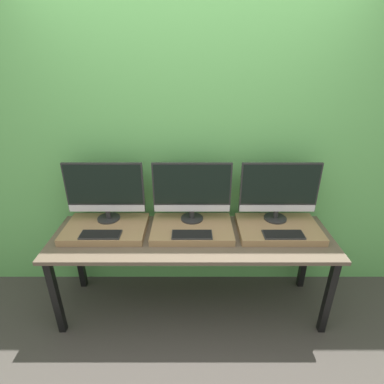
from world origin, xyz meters
TOP-DOWN VIEW (x-y plane):
  - ground_plane at (0.00, 0.00)m, footprint 12.00×12.00m
  - wall_back at (0.00, 0.69)m, footprint 8.00×0.04m
  - workbench at (0.00, 0.31)m, footprint 2.14×0.62m
  - wooden_riser_left at (-0.67, 0.38)m, footprint 0.62×0.41m
  - monitor_left at (-0.67, 0.48)m, footprint 0.60×0.18m
  - keyboard_left at (-0.67, 0.24)m, footprint 0.30×0.12m
  - wooden_riser_center at (0.00, 0.38)m, footprint 0.62×0.41m
  - monitor_center at (0.00, 0.48)m, footprint 0.60×0.18m
  - keyboard_center at (0.00, 0.24)m, footprint 0.30×0.12m
  - wooden_riser_right at (0.67, 0.38)m, footprint 0.62×0.41m
  - monitor_right at (0.67, 0.48)m, footprint 0.60×0.18m
  - keyboard_right at (0.67, 0.24)m, footprint 0.30×0.12m

SIDE VIEW (x-z plane):
  - ground_plane at x=0.00m, z-range 0.00..0.00m
  - workbench at x=0.00m, z-range 0.29..0.99m
  - wooden_riser_left at x=-0.67m, z-range 0.70..0.76m
  - wooden_riser_center at x=0.00m, z-range 0.70..0.76m
  - wooden_riser_right at x=0.67m, z-range 0.70..0.76m
  - keyboard_left at x=-0.67m, z-range 0.76..0.77m
  - keyboard_center at x=0.00m, z-range 0.76..0.77m
  - keyboard_right at x=0.67m, z-range 0.76..0.77m
  - monitor_left at x=-0.67m, z-range 0.78..1.26m
  - monitor_center at x=0.00m, z-range 0.78..1.26m
  - monitor_right at x=0.67m, z-range 0.78..1.26m
  - wall_back at x=0.00m, z-range 0.00..2.60m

